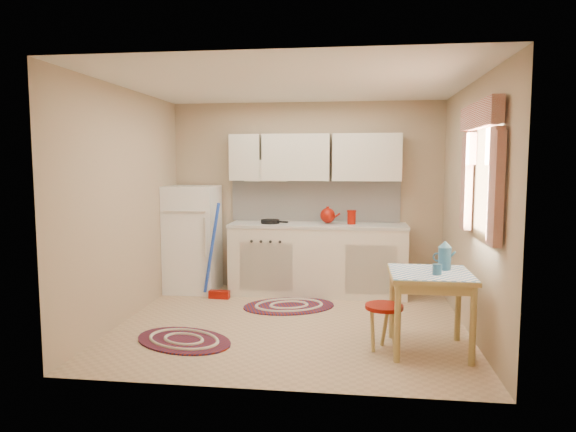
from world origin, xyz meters
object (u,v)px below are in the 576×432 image
object	(u,v)px
base_cabinets	(318,260)
stool	(384,327)
table	(430,312)
fridge	(193,239)

from	to	relation	value
base_cabinets	stool	world-z (taller)	base_cabinets
base_cabinets	table	xyz separation A→B (m)	(1.15, -1.91, -0.08)
base_cabinets	table	size ratio (longest dim) A/B	3.12
table	stool	size ratio (longest dim) A/B	1.71
fridge	stool	bearing A→B (deg)	-38.35
base_cabinets	stool	xyz separation A→B (m)	(0.74, -1.94, -0.23)
fridge	base_cabinets	world-z (taller)	fridge
stool	table	bearing A→B (deg)	4.68
stool	fridge	bearing A→B (deg)	141.65
fridge	stool	xyz separation A→B (m)	(2.39, -1.89, -0.49)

